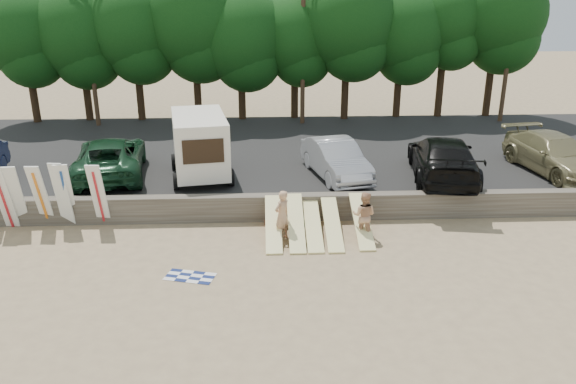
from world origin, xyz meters
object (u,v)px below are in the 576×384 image
car_2 (336,159)px  car_3 (443,158)px  beachgoer_a (282,215)px  beachgoer_b (364,215)px  cooler (300,222)px  car_4 (555,154)px  car_1 (110,157)px  box_trailer (200,143)px

car_2 → car_3: size_ratio=0.78×
beachgoer_a → beachgoer_b: (2.86, -0.05, -0.04)m
cooler → car_4: bearing=30.2°
car_2 → car_4: (9.59, 0.21, 0.03)m
car_2 → cooler: car_2 is taller
beachgoer_a → car_1: bearing=-80.4°
car_2 → beachgoer_a: 5.32m
beachgoer_a → box_trailer: bearing=-100.1°
box_trailer → car_3: (10.18, -0.65, -0.61)m
car_1 → car_4: (19.20, -0.38, -0.01)m
box_trailer → car_1: size_ratio=0.76×
car_1 → car_4: bearing=169.9°
beachgoer_a → car_3: bearing=167.6°
car_4 → beachgoer_b: size_ratio=3.26×
car_3 → beachgoer_b: (-4.05, -4.30, -0.74)m
cooler → beachgoer_b: bearing=-16.5°
car_4 → beachgoer_a: 13.01m
car_3 → box_trailer: bearing=5.8°
car_3 → car_2: bearing=3.7°
car_1 → beachgoer_a: 8.92m
car_3 → car_4: (5.13, 0.66, -0.08)m
car_2 → beachgoer_a: size_ratio=2.66×
car_3 → beachgoer_a: (-6.91, -4.24, -0.70)m
car_4 → beachgoer_b: (-9.18, -4.96, -0.65)m
car_2 → car_4: size_ratio=0.85×
car_2 → cooler: (-1.75, -3.59, -1.33)m
box_trailer → car_4: (15.32, 0.01, -0.69)m
car_1 → cooler: 9.00m
car_1 → beachgoer_a: (7.16, -5.28, -0.62)m
car_3 → car_4: car_3 is taller
beachgoer_b → car_4: bearing=-131.3°
box_trailer → car_2: bearing=-11.8°
beachgoer_b → car_1: bearing=-7.7°
car_3 → beachgoer_a: car_3 is taller
car_2 → cooler: size_ratio=12.64×
box_trailer → car_2: 5.77m
car_1 → car_3: (14.06, -1.04, 0.07)m
car_2 → beachgoer_b: car_2 is taller
car_4 → cooler: bearing=-170.1°
car_3 → beachgoer_a: bearing=41.0°
beachgoer_b → car_2: bearing=-64.7°
car_4 → box_trailer: bearing=171.4°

